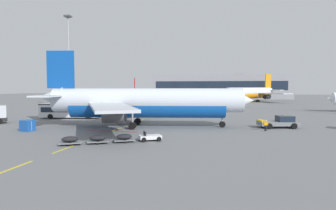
{
  "coord_description": "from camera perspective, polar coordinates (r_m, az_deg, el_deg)",
  "views": [
    {
      "loc": [
        34.84,
        -18.04,
        6.47
      ],
      "look_at": [
        24.22,
        32.03,
        3.29
      ],
      "focal_mm": 31.7,
      "sensor_mm": 36.0,
      "label": 1
    }
  ],
  "objects": [
    {
      "name": "pushback_tug",
      "position": [
        49.81,
        20.65,
        -3.09
      ],
      "size": [
        6.49,
        4.24,
        2.08
      ],
      "color": "slate",
      "rests_on": "ground"
    },
    {
      "name": "apron_shuttle_bus",
      "position": [
        63.52,
        -18.25,
        -0.88
      ],
      "size": [
        12.3,
        4.63,
        3.0
      ],
      "color": "silver",
      "rests_on": "ground"
    },
    {
      "name": "ground_crew_worker",
      "position": [
        45.59,
        18.27,
        -3.6
      ],
      "size": [
        0.66,
        0.33,
        1.64
      ],
      "color": "#232328",
      "rests_on": "ground"
    },
    {
      "name": "apron_paint_markings",
      "position": [
        59.23,
        -4.62,
        -2.72
      ],
      "size": [
        8.0,
        95.08,
        0.01
      ],
      "color": "yellow",
      "rests_on": "ground"
    },
    {
      "name": "terminal_satellite",
      "position": [
        171.16,
        9.96,
        3.49
      ],
      "size": [
        74.15,
        27.21,
        14.39
      ],
      "color": "gray",
      "rests_on": "ground"
    },
    {
      "name": "apron_light_mast_near",
      "position": [
        93.56,
        -18.57,
        9.71
      ],
      "size": [
        1.8,
        1.8,
        27.3
      ],
      "color": "slate",
      "rests_on": "ground"
    },
    {
      "name": "airliner_far_right",
      "position": [
        108.64,
        -6.31,
        1.83
      ],
      "size": [
        26.72,
        27.8,
        9.99
      ],
      "color": "silver",
      "rests_on": "ground"
    },
    {
      "name": "ground",
      "position": [
        58.63,
        16.97,
        -2.93
      ],
      "size": [
        400.0,
        400.0,
        0.0
      ],
      "primitive_type": "plane",
      "color": "slate"
    },
    {
      "name": "airliner_foreground",
      "position": [
        47.43,
        -4.67,
        0.5
      ],
      "size": [
        34.75,
        34.16,
        12.2
      ],
      "color": "silver",
      "rests_on": "ground"
    },
    {
      "name": "uld_cargo_container",
      "position": [
        47.85,
        -25.4,
        -3.59
      ],
      "size": [
        1.88,
        1.85,
        1.6
      ],
      "color": "#194C9E",
      "rests_on": "ground"
    },
    {
      "name": "airliner_far_center",
      "position": [
        128.71,
        15.62,
        2.28
      ],
      "size": [
        28.39,
        30.68,
        11.99
      ],
      "color": "white",
      "rests_on": "ground"
    },
    {
      "name": "baggage_train",
      "position": [
        34.91,
        -10.84,
        -6.3
      ],
      "size": [
        10.9,
        6.8,
        1.14
      ],
      "color": "silver",
      "rests_on": "ground"
    }
  ]
}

